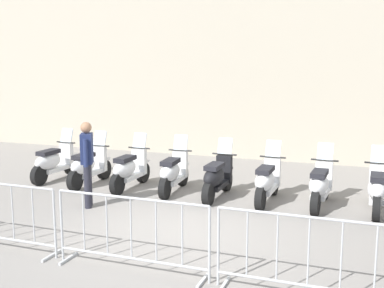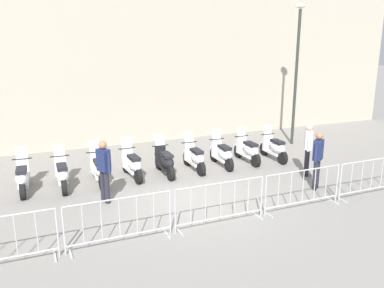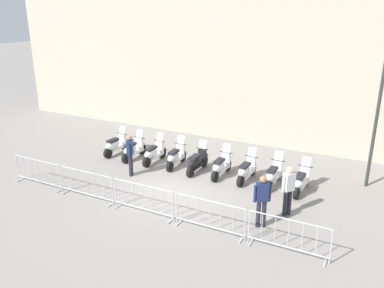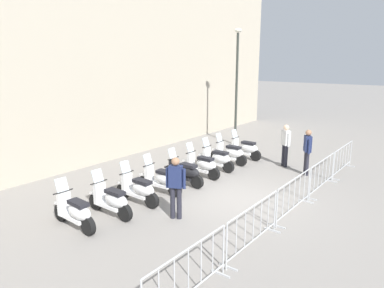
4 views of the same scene
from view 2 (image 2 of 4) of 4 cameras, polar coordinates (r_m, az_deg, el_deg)
name	(u,v)px [view 2 (image 2 of 4)]	position (r m, az deg, el deg)	size (l,w,h in m)	color
ground_plane	(190,198)	(11.10, -0.26, -7.80)	(120.00, 120.00, 0.00)	gray
motorcycle_0	(23,178)	(12.30, -23.42, -4.53)	(0.56, 1.72, 1.24)	black
motorcycle_1	(62,174)	(12.20, -18.38, -4.21)	(0.56, 1.72, 1.24)	black
motorcycle_2	(99,170)	(12.35, -13.45, -3.64)	(0.56, 1.72, 1.24)	black
motorcycle_3	(132,165)	(12.61, -8.67, -3.02)	(0.56, 1.73, 1.24)	black
motorcycle_4	(165,162)	(12.79, -3.93, -2.62)	(0.56, 1.72, 1.24)	black
motorcycle_5	(195,158)	(13.20, 0.40, -2.04)	(0.56, 1.72, 1.24)	black
motorcycle_6	(222,154)	(13.68, 4.45, -1.49)	(0.56, 1.72, 1.24)	black
motorcycle_7	(248,151)	(14.25, 8.16, -0.95)	(0.56, 1.72, 1.24)	black
motorcycle_8	(275,148)	(14.73, 11.94, -0.60)	(0.56, 1.72, 1.24)	black
barrier_segment_1	(120,222)	(8.63, -10.48, -11.04)	(2.32, 0.47, 1.07)	#B2B5B7
barrier_segment_2	(220,204)	(9.37, 4.14, -8.69)	(2.32, 0.47, 1.07)	#B2B5B7
barrier_segment_3	(303,189)	(10.62, 15.83, -6.38)	(2.32, 0.47, 1.07)	#B2B5B7
barrier_segment_4	(372,177)	(12.22, 24.69, -4.43)	(2.32, 0.47, 1.07)	#B2B5B7
street_lamp	(297,62)	(16.94, 15.03, 11.48)	(0.36, 0.36, 5.73)	#2D332D
officer_near_row_end	(318,157)	(12.02, 17.82, -1.82)	(0.47, 0.39, 1.73)	#23232D
officer_mid_plaza	(308,146)	(13.16, 16.52, -0.33)	(0.38, 0.47, 1.73)	#23232D
officer_by_barriers	(104,168)	(10.72, -12.71, -3.42)	(0.36, 0.50, 1.73)	#23232D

